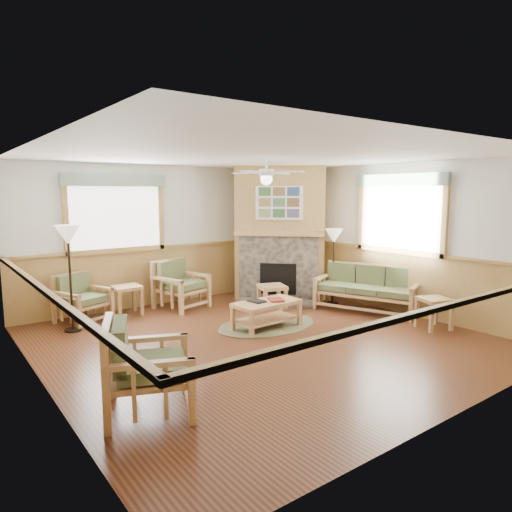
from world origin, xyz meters
TOP-DOWN VIEW (x-y plane):
  - floor at (0.00, 0.00)m, footprint 6.00×6.00m
  - ceiling at (0.00, 0.00)m, footprint 6.00×6.00m
  - wall_back at (0.00, 3.00)m, footprint 6.00×0.02m
  - wall_front at (0.00, -3.00)m, footprint 6.00×0.02m
  - wall_left at (-3.00, 0.00)m, footprint 0.02×6.00m
  - wall_right at (3.00, 0.00)m, footprint 0.02×6.00m
  - wainscot at (0.00, 0.00)m, footprint 6.00×6.00m
  - fireplace at (2.05, 2.05)m, footprint 3.11×3.11m
  - window_back at (-1.10, 2.96)m, footprint 1.90×0.16m
  - window_right at (2.96, -0.20)m, footprint 0.16×1.90m
  - ceiling_fan at (0.30, 0.30)m, footprint 1.59×1.59m
  - sofa at (2.55, 0.17)m, footprint 1.97×1.38m
  - armchair_back_left at (-1.87, 2.55)m, footprint 0.94×0.94m
  - armchair_back_right at (-0.09, 2.43)m, footprint 1.01×1.01m
  - armchair_left at (-2.27, -1.11)m, footprint 1.09×1.09m
  - coffee_table at (0.41, 0.42)m, footprint 1.13×0.61m
  - end_table_chairs at (-1.10, 2.55)m, footprint 0.49×0.47m
  - end_table_sofa at (2.55, -1.21)m, footprint 0.57×0.56m
  - footstool at (1.34, 1.44)m, footprint 0.62×0.62m
  - braided_rug at (0.51, 0.54)m, footprint 1.88×1.88m
  - floor_lamp_left at (-2.16, 2.13)m, footprint 0.41×0.41m
  - floor_lamp_right at (2.47, 0.95)m, footprint 0.36×0.36m
  - book_red at (0.56, 0.37)m, footprint 0.32×0.36m
  - book_dark at (0.26, 0.49)m, footprint 0.23×0.29m

SIDE VIEW (x-z plane):
  - floor at x=0.00m, z-range -0.01..0.00m
  - braided_rug at x=0.51m, z-range 0.00..0.01m
  - footstool at x=1.34m, z-range 0.00..0.42m
  - coffee_table at x=0.41m, z-range 0.00..0.44m
  - end_table_sofa at x=2.55m, z-range 0.00..0.51m
  - end_table_chairs at x=-1.10m, z-range 0.00..0.53m
  - armchair_back_left at x=-1.87m, z-range 0.00..0.81m
  - sofa at x=2.55m, z-range 0.00..0.84m
  - armchair_back_right at x=-0.09m, z-range 0.00..0.90m
  - book_dark at x=0.26m, z-range 0.45..0.48m
  - armchair_left at x=-2.27m, z-range 0.00..0.94m
  - book_red at x=0.56m, z-range 0.46..0.49m
  - wainscot at x=0.00m, z-range 0.00..1.10m
  - floor_lamp_right at x=2.47m, z-range 0.00..1.49m
  - floor_lamp_left at x=-2.16m, z-range 0.00..1.69m
  - wall_back at x=0.00m, z-range 0.00..2.70m
  - wall_front at x=0.00m, z-range 0.00..2.70m
  - wall_left at x=-3.00m, z-range 0.00..2.70m
  - wall_right at x=3.00m, z-range 0.00..2.70m
  - fireplace at x=2.05m, z-range 0.00..2.70m
  - window_back at x=-1.10m, z-range 1.78..3.28m
  - window_right at x=2.96m, z-range 1.78..3.28m
  - ceiling_fan at x=0.30m, z-range 2.48..2.84m
  - ceiling at x=0.00m, z-range 2.70..2.71m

